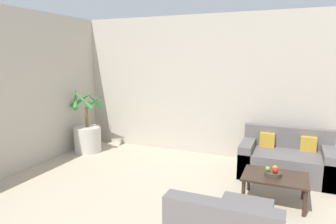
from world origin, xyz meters
The scene contains 9 objects.
wall_back centered at (0.00, 6.07, 1.35)m, with size 8.71×0.06×2.70m.
potted_palm centered at (-3.20, 5.27, 0.38)m, with size 0.70×0.69×1.32m.
sofa_loveseat centered at (0.58, 5.46, 0.26)m, with size 1.41×0.83×0.76m.
coffee_table centered at (0.47, 4.44, 0.32)m, with size 0.82×0.58×0.37m.
fruit_bowl centered at (0.44, 4.42, 0.40)m, with size 0.21×0.21×0.06m.
apple_red centered at (0.46, 4.38, 0.47)m, with size 0.07×0.07×0.07m.
apple_green centered at (0.37, 4.42, 0.46)m, with size 0.07×0.07×0.07m.
orange_fruit centered at (0.46, 4.47, 0.47)m, with size 0.07×0.07×0.07m.
ottoman centered at (0.23, 3.47, 0.20)m, with size 0.54×0.46×0.39m.
Camera 1 is at (0.61, 0.46, 1.92)m, focal length 32.00 mm.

